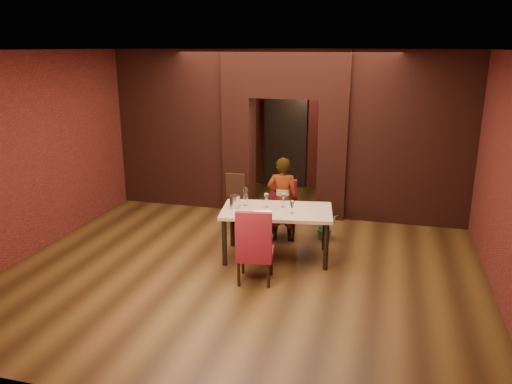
% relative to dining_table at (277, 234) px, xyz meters
% --- Properties ---
extents(floor, '(8.00, 8.00, 0.00)m').
position_rel_dining_table_xyz_m(floor, '(-0.36, 0.30, -0.40)').
color(floor, '#4C2E13').
rests_on(floor, ground).
extents(ceiling, '(7.00, 8.00, 0.04)m').
position_rel_dining_table_xyz_m(ceiling, '(-0.36, 0.30, 2.80)').
color(ceiling, silver).
rests_on(ceiling, ground).
extents(wall_back, '(7.00, 0.04, 3.20)m').
position_rel_dining_table_xyz_m(wall_back, '(-0.36, 4.30, 1.20)').
color(wall_back, maroon).
rests_on(wall_back, ground).
extents(wall_front, '(7.00, 0.04, 3.20)m').
position_rel_dining_table_xyz_m(wall_front, '(-0.36, -3.70, 1.20)').
color(wall_front, maroon).
rests_on(wall_front, ground).
extents(wall_left, '(0.04, 8.00, 3.20)m').
position_rel_dining_table_xyz_m(wall_left, '(-3.86, 0.30, 1.20)').
color(wall_left, maroon).
rests_on(wall_left, ground).
extents(wall_right, '(0.04, 8.00, 3.20)m').
position_rel_dining_table_xyz_m(wall_right, '(3.14, 0.30, 1.20)').
color(wall_right, maroon).
rests_on(wall_right, ground).
extents(pillar_left, '(0.55, 0.55, 2.30)m').
position_rel_dining_table_xyz_m(pillar_left, '(-1.31, 2.30, 0.75)').
color(pillar_left, maroon).
rests_on(pillar_left, ground).
extents(pillar_right, '(0.55, 0.55, 2.30)m').
position_rel_dining_table_xyz_m(pillar_right, '(0.59, 2.30, 0.75)').
color(pillar_right, maroon).
rests_on(pillar_right, ground).
extents(lintel, '(2.45, 0.55, 0.90)m').
position_rel_dining_table_xyz_m(lintel, '(-0.36, 2.30, 2.35)').
color(lintel, maroon).
rests_on(lintel, ground).
extents(wing_wall_left, '(2.28, 0.35, 3.20)m').
position_rel_dining_table_xyz_m(wing_wall_left, '(-2.72, 2.30, 1.20)').
color(wing_wall_left, maroon).
rests_on(wing_wall_left, ground).
extents(wing_wall_right, '(2.28, 0.35, 3.20)m').
position_rel_dining_table_xyz_m(wing_wall_right, '(2.00, 2.30, 1.20)').
color(wing_wall_right, maroon).
rests_on(wing_wall_right, ground).
extents(vent_panel, '(0.40, 0.03, 0.50)m').
position_rel_dining_table_xyz_m(vent_panel, '(-1.31, 2.01, 0.15)').
color(vent_panel, brown).
rests_on(vent_panel, ground).
extents(rear_door, '(0.90, 0.08, 2.10)m').
position_rel_dining_table_xyz_m(rear_door, '(-0.76, 4.24, 0.65)').
color(rear_door, black).
rests_on(rear_door, ground).
extents(rear_door_frame, '(1.02, 0.04, 2.22)m').
position_rel_dining_table_xyz_m(rear_door_frame, '(-0.76, 4.20, 0.65)').
color(rear_door_frame, black).
rests_on(rear_door_frame, ground).
extents(dining_table, '(1.83, 1.21, 0.80)m').
position_rel_dining_table_xyz_m(dining_table, '(0.00, 0.00, 0.00)').
color(dining_table, tan).
rests_on(dining_table, ground).
extents(chair_far, '(0.52, 0.52, 1.00)m').
position_rel_dining_table_xyz_m(chair_far, '(-0.08, 0.86, 0.10)').
color(chair_far, maroon).
rests_on(chair_far, ground).
extents(chair_near, '(0.57, 0.57, 1.10)m').
position_rel_dining_table_xyz_m(chair_near, '(-0.11, -0.89, 0.15)').
color(chair_near, maroon).
rests_on(chair_near, ground).
extents(person_seated, '(0.56, 0.39, 1.47)m').
position_rel_dining_table_xyz_m(person_seated, '(-0.07, 0.76, 0.33)').
color(person_seated, beige).
rests_on(person_seated, ground).
extents(wine_glass_a, '(0.09, 0.09, 0.22)m').
position_rel_dining_table_xyz_m(wine_glass_a, '(-0.19, 0.08, 0.51)').
color(wine_glass_a, white).
rests_on(wine_glass_a, dining_table).
extents(wine_glass_b, '(0.09, 0.09, 0.21)m').
position_rel_dining_table_xyz_m(wine_glass_b, '(0.07, 0.16, 0.51)').
color(wine_glass_b, white).
rests_on(wine_glass_b, dining_table).
extents(wine_glass_c, '(0.08, 0.08, 0.20)m').
position_rel_dining_table_xyz_m(wine_glass_c, '(0.26, -0.12, 0.50)').
color(wine_glass_c, white).
rests_on(wine_glass_c, dining_table).
extents(tasting_sheet, '(0.32, 0.29, 0.00)m').
position_rel_dining_table_xyz_m(tasting_sheet, '(-0.17, -0.18, 0.40)').
color(tasting_sheet, white).
rests_on(tasting_sheet, dining_table).
extents(wine_bucket, '(0.17, 0.17, 0.20)m').
position_rel_dining_table_xyz_m(wine_bucket, '(-0.66, -0.09, 0.50)').
color(wine_bucket, '#B7B7BE').
rests_on(wine_bucket, dining_table).
extents(water_bottle, '(0.07, 0.07, 0.30)m').
position_rel_dining_table_xyz_m(water_bottle, '(-0.53, 0.08, 0.55)').
color(water_bottle, white).
rests_on(water_bottle, dining_table).
extents(potted_plant, '(0.53, 0.53, 0.45)m').
position_rel_dining_table_xyz_m(potted_plant, '(0.64, 1.00, -0.18)').
color(potted_plant, '#326127').
rests_on(potted_plant, ground).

